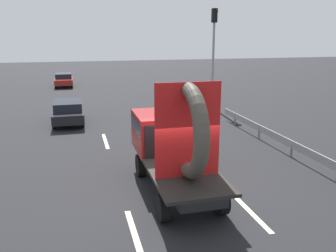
% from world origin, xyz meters
% --- Properties ---
extents(ground_plane, '(120.00, 120.00, 0.00)m').
position_xyz_m(ground_plane, '(0.00, 0.00, 0.00)').
color(ground_plane, black).
extents(flatbed_truck, '(2.02, 5.43, 3.75)m').
position_xyz_m(flatbed_truck, '(-0.04, 0.91, 1.64)').
color(flatbed_truck, black).
rests_on(flatbed_truck, ground_plane).
extents(distant_sedan, '(1.69, 3.95, 1.29)m').
position_xyz_m(distant_sedan, '(-3.49, 10.94, 0.69)').
color(distant_sedan, black).
rests_on(distant_sedan, ground_plane).
extents(traffic_light, '(0.42, 0.36, 6.63)m').
position_xyz_m(traffic_light, '(6.16, 13.04, 4.26)').
color(traffic_light, gray).
rests_on(traffic_light, ground_plane).
extents(guardrail, '(0.10, 11.09, 0.71)m').
position_xyz_m(guardrail, '(5.58, 3.82, 0.52)').
color(guardrail, gray).
rests_on(guardrail, ground_plane).
extents(lane_dash_left_near, '(0.16, 2.56, 0.01)m').
position_xyz_m(lane_dash_left_near, '(-1.77, -1.85, 0.00)').
color(lane_dash_left_near, beige).
rests_on(lane_dash_left_near, ground_plane).
extents(lane_dash_left_far, '(0.16, 2.54, 0.01)m').
position_xyz_m(lane_dash_left_far, '(-1.77, 6.72, 0.00)').
color(lane_dash_left_far, beige).
rests_on(lane_dash_left_far, ground_plane).
extents(lane_dash_right_near, '(0.16, 2.85, 0.01)m').
position_xyz_m(lane_dash_right_near, '(1.68, -1.31, 0.00)').
color(lane_dash_right_near, beige).
rests_on(lane_dash_right_near, ground_plane).
extents(lane_dash_right_far, '(0.16, 2.31, 0.01)m').
position_xyz_m(lane_dash_right_far, '(1.68, 6.03, 0.00)').
color(lane_dash_right_far, beige).
rests_on(lane_dash_right_far, ground_plane).
extents(oncoming_car, '(1.67, 3.89, 1.27)m').
position_xyz_m(oncoming_car, '(-4.06, 26.56, 0.68)').
color(oncoming_car, black).
rests_on(oncoming_car, ground_plane).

